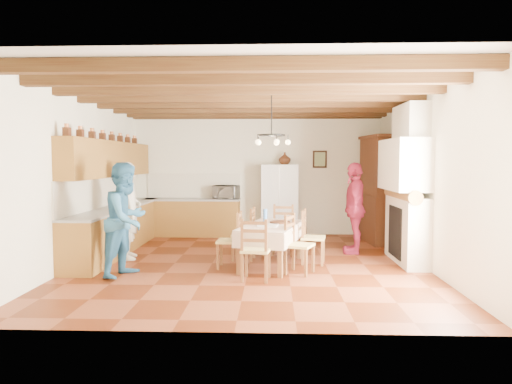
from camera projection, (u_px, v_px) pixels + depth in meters
floor at (250, 264)px, 8.08m from camera, size 6.00×6.50×0.02m
ceiling at (250, 92)px, 7.86m from camera, size 6.00×6.50×0.02m
wall_back at (256, 174)px, 11.22m from camera, size 6.00×0.02×3.00m
wall_front at (234, 192)px, 4.72m from camera, size 6.00×0.02×3.00m
wall_left at (80, 179)px, 8.08m from camera, size 0.02×6.50×3.00m
wall_right at (424, 179)px, 7.86m from camera, size 0.02×6.50×3.00m
ceiling_beams at (250, 97)px, 7.87m from camera, size 6.00×6.30×0.16m
lower_cabinets_left at (119, 230)px, 9.19m from camera, size 0.60×4.30×0.86m
lower_cabinets_back at (192, 218)px, 11.04m from camera, size 2.30×0.60×0.86m
countertop_left at (118, 207)px, 9.16m from camera, size 0.62×4.30×0.04m
countertop_back at (192, 199)px, 11.01m from camera, size 2.34×0.62×0.04m
backsplash_left at (104, 191)px, 9.15m from camera, size 0.03×4.30×0.60m
backsplash_back at (194, 186)px, 11.27m from camera, size 2.30×0.03×0.60m
upper_cabinets at (111, 159)px, 9.10m from camera, size 0.35×4.20×0.70m
fireplace at (403, 184)px, 8.08m from camera, size 0.56×1.60×2.80m
wall_picture at (320, 159)px, 11.11m from camera, size 0.34×0.03×0.42m
refrigerator at (279, 200)px, 10.96m from camera, size 0.89×0.75×1.72m
hutch at (378, 189)px, 10.12m from camera, size 0.69×1.36×2.37m
dining_table at (271, 230)px, 7.84m from camera, size 1.22×1.79×0.72m
chandelier at (271, 135)px, 7.73m from camera, size 0.47×0.47×0.03m
chair_left_near at (229, 240)px, 7.72m from camera, size 0.42×0.44×0.96m
chair_left_far at (243, 234)px, 8.36m from camera, size 0.44×0.46×0.96m
chair_right_near at (299, 244)px, 7.32m from camera, size 0.53×0.54×0.96m
chair_right_far at (313, 237)px, 8.05m from camera, size 0.47×0.48×0.96m
chair_end_near at (256, 249)px, 6.93m from camera, size 0.47×0.45×0.96m
chair_end_far at (283, 230)px, 8.81m from camera, size 0.46×0.44×0.96m
person_man at (129, 210)px, 8.43m from camera, size 0.60×0.75×1.80m
person_woman_blue at (126, 219)px, 7.18m from camera, size 0.92×1.04×1.79m
person_woman_red at (354, 208)px, 8.94m from camera, size 0.58×1.10×1.79m
microwave at (226, 192)px, 10.97m from camera, size 0.66×0.53×0.32m
fridge_vase at (285, 158)px, 10.88m from camera, size 0.32×0.32×0.29m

